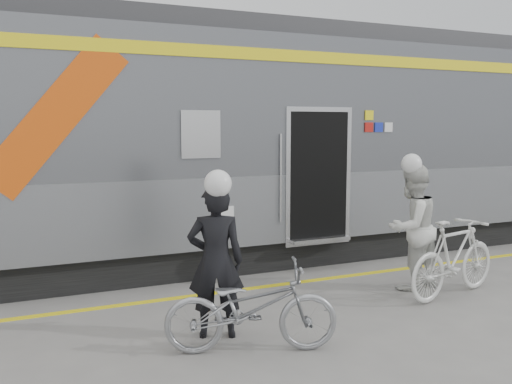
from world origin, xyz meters
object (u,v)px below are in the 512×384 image
bicycle_right (454,258)px  bicycle_left (251,308)px  woman (411,227)px  man (216,261)px

bicycle_right → bicycle_left: bearing=87.8°
bicycle_right → woman: bearing=16.1°
bicycle_right → man: bearing=78.4°
bicycle_left → man: bearing=38.5°
bicycle_left → woman: bearing=-50.6°
woman → bicycle_right: 0.72m
man → bicycle_right: man is taller
bicycle_left → woman: woman is taller
woman → bicycle_right: bearing=106.1°
woman → bicycle_right: (0.30, -0.55, -0.36)m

